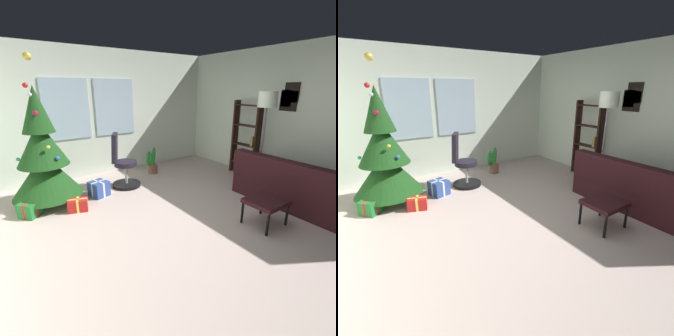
% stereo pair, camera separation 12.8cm
% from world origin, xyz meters
% --- Properties ---
extents(ground_plane, '(5.15, 5.57, 0.10)m').
position_xyz_m(ground_plane, '(0.00, 0.00, -0.05)').
color(ground_plane, beige).
extents(wall_back_with_windows, '(5.15, 0.12, 2.69)m').
position_xyz_m(wall_back_with_windows, '(-0.02, 2.83, 1.35)').
color(wall_back_with_windows, silver).
rests_on(wall_back_with_windows, ground_plane).
extents(wall_right_with_frames, '(0.12, 5.57, 2.69)m').
position_xyz_m(wall_right_with_frames, '(2.63, 0.00, 1.35)').
color(wall_right_with_frames, silver).
rests_on(wall_right_with_frames, ground_plane).
extents(couch, '(1.49, 1.86, 0.81)m').
position_xyz_m(couch, '(1.87, -0.67, 0.29)').
color(couch, black).
rests_on(couch, ground_plane).
extents(footstool, '(0.52, 0.47, 0.39)m').
position_xyz_m(footstool, '(0.80, -0.73, 0.34)').
color(footstool, black).
rests_on(footstool, ground_plane).
extents(holiday_tree, '(1.11, 1.11, 2.38)m').
position_xyz_m(holiday_tree, '(-1.59, 1.81, 0.80)').
color(holiday_tree, '#4C331E').
rests_on(holiday_tree, ground_plane).
extents(gift_box_red, '(0.35, 0.29, 0.20)m').
position_xyz_m(gift_box_red, '(-1.27, 1.25, 0.10)').
color(gift_box_red, red).
rests_on(gift_box_red, ground_plane).
extents(gift_box_green, '(0.36, 0.36, 0.23)m').
position_xyz_m(gift_box_green, '(-1.93, 1.49, 0.11)').
color(gift_box_green, '#1E722D').
rests_on(gift_box_green, ground_plane).
extents(gift_box_gold, '(0.36, 0.30, 0.21)m').
position_xyz_m(gift_box_gold, '(-0.75, 1.65, 0.10)').
color(gift_box_gold, gold).
rests_on(gift_box_gold, ground_plane).
extents(gift_box_blue, '(0.37, 0.37, 0.28)m').
position_xyz_m(gift_box_blue, '(-0.79, 1.62, 0.14)').
color(gift_box_blue, '#2D4C99').
rests_on(gift_box_blue, ground_plane).
extents(office_chair, '(0.59, 0.57, 1.07)m').
position_xyz_m(office_chair, '(-0.22, 1.78, 0.42)').
color(office_chair, black).
rests_on(office_chair, ground_plane).
extents(bookshelf, '(0.18, 0.64, 1.64)m').
position_xyz_m(bookshelf, '(2.36, 0.88, 0.72)').
color(bookshelf, black).
rests_on(bookshelf, ground_plane).
extents(floor_lamp, '(0.33, 0.33, 1.83)m').
position_xyz_m(floor_lamp, '(1.94, 0.19, 1.54)').
color(floor_lamp, slate).
rests_on(floor_lamp, ground_plane).
extents(potted_plant, '(0.31, 0.27, 0.64)m').
position_xyz_m(potted_plant, '(0.66, 2.10, 0.25)').
color(potted_plant, brown).
rests_on(potted_plant, ground_plane).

